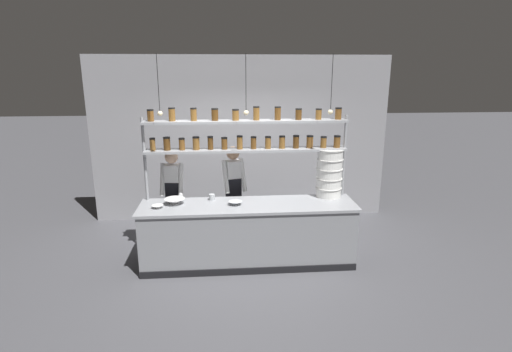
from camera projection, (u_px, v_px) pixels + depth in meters
ground_plane at (248, 262)px, 5.99m from camera, size 40.00×40.00×0.00m
back_wall at (241, 139)px, 7.50m from camera, size 5.52×0.12×3.05m
prep_counter at (248, 234)px, 5.86m from camera, size 3.12×0.76×0.92m
spice_shelf_unit at (246, 138)px, 5.83m from camera, size 3.00×0.28×2.29m
chef_left at (173, 193)px, 6.30m from camera, size 0.38×0.30×1.59m
chef_center at (234, 189)px, 6.41m from camera, size 0.41×0.34×1.63m
container_stack at (329, 173)px, 6.01m from camera, size 0.40×0.40×0.73m
prep_bowl_near_left at (235, 203)px, 5.71m from camera, size 0.20×0.20×0.06m
prep_bowl_center_front at (175, 201)px, 5.74m from camera, size 0.30×0.30×0.08m
prep_bowl_center_back at (158, 207)px, 5.58m from camera, size 0.16×0.16×0.04m
serving_cup_front at (212, 197)px, 5.92m from camera, size 0.09×0.09×0.09m
pendant_light_row at (246, 109)px, 5.39m from camera, size 2.39×0.07×0.81m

